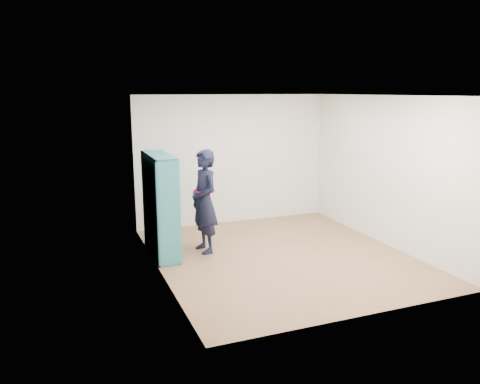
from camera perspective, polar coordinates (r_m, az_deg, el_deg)
name	(u,v)px	position (r m, az deg, el deg)	size (l,w,h in m)	color
floor	(281,256)	(7.82, 5.05, -7.78)	(4.50, 4.50, 0.00)	olive
ceiling	(284,96)	(7.35, 5.43, 11.63)	(4.50, 4.50, 0.00)	white
wall_left	(158,188)	(6.83, -9.95, 0.48)	(0.02, 4.50, 2.60)	white
wall_right	(386,171)	(8.55, 17.33, 2.45)	(0.02, 4.50, 2.60)	white
wall_back	(233,160)	(9.51, -0.83, 3.96)	(4.00, 0.02, 2.60)	white
wall_front	(370,212)	(5.60, 15.55, -2.39)	(4.00, 0.02, 2.60)	white
bookshelf	(159,207)	(7.76, -9.87, -1.82)	(0.37, 1.25, 1.67)	teal
person	(204,201)	(7.80, -4.37, -1.14)	(0.50, 0.69, 1.74)	black
smartphone	(194,195)	(7.80, -5.68, -0.31)	(0.03, 0.09, 0.13)	silver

